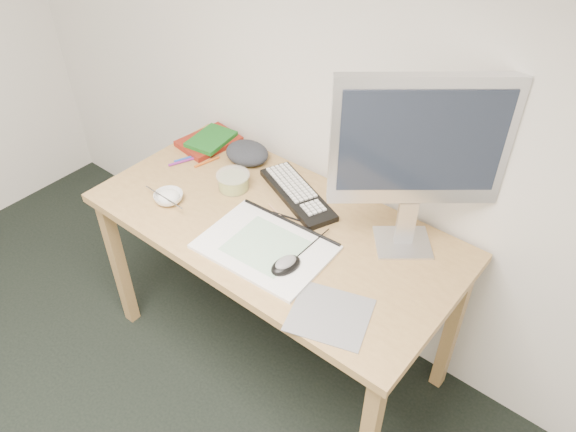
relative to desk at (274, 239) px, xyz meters
The scene contains 18 objects.
desk is the anchor object (origin of this frame).
mousepad 0.48m from the desk, 28.51° to the right, with size 0.24×0.22×0.00m, color slate.
sketchpad 0.17m from the desk, 62.53° to the right, with size 0.45×0.32×0.01m, color silver.
keyboard 0.20m from the desk, 99.41° to the left, with size 0.41×0.13×0.02m, color black.
monitor 0.68m from the desk, 25.15° to the left, with size 0.45×0.38×0.65m.
mouse 0.27m from the desk, 40.59° to the right, with size 0.07×0.12×0.04m, color black.
rice_bowl 0.44m from the desk, 158.17° to the right, with size 0.11×0.11×0.04m, color white.
chopsticks 0.45m from the desk, 154.75° to the right, with size 0.02×0.02×0.20m, color silver.
fruit_tub 0.29m from the desk, 166.64° to the left, with size 0.13×0.13×0.06m, color #E0CD4F.
book_red 0.62m from the desk, 158.22° to the left, with size 0.19×0.25×0.02m, color maroon.
book_green 0.61m from the desk, 157.75° to the left, with size 0.15×0.20×0.02m, color #175C1B.
cloth_lump 0.45m from the desk, 145.48° to the left, with size 0.16×0.13×0.07m, color #26282E.
pencil_pink 0.09m from the desk, 73.07° to the left, with size 0.01×0.01×0.20m, color #CF679A.
pencil_tan 0.10m from the desk, 94.92° to the left, with size 0.01×0.01×0.17m, color tan.
pencil_black 0.12m from the desk, 50.16° to the left, with size 0.01×0.01×0.19m, color black.
marker_blue 0.57m from the desk, behind, with size 0.01×0.01×0.12m, color #1F49AA.
marker_orange 0.49m from the desk, 166.01° to the left, with size 0.01×0.01×0.12m, color #C05416.
marker_purple 0.56m from the desk, behind, with size 0.01×0.01×0.13m, color #72217B.
Camera 1 is at (1.14, 0.24, 2.10)m, focal length 35.00 mm.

